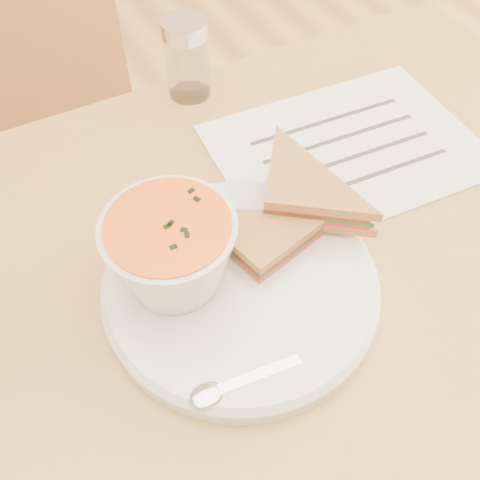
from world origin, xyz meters
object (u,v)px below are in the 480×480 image
soup_bowl (172,255)px  condiment_shaker (187,59)px  plate (241,285)px  dining_table (253,421)px  chair_far (118,197)px

soup_bowl → condiment_shaker: condiment_shaker is taller
plate → soup_bowl: soup_bowl is taller
dining_table → soup_bowl: (-0.07, 0.04, 0.43)m
dining_table → plate: (-0.02, 0.01, 0.38)m
soup_bowl → plate: bearing=-28.3°
plate → condiment_shaker: condiment_shaker is taller
dining_table → soup_bowl: size_ratio=8.47×
soup_bowl → condiment_shaker: (0.14, 0.28, -0.01)m
plate → chair_far: bearing=91.1°
dining_table → condiment_shaker: size_ratio=9.78×
chair_far → condiment_shaker: size_ratio=7.94×
dining_table → plate: bearing=160.3°
plate → soup_bowl: size_ratio=2.23×
dining_table → chair_far: bearing=93.2°
chair_far → plate: size_ratio=3.08×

